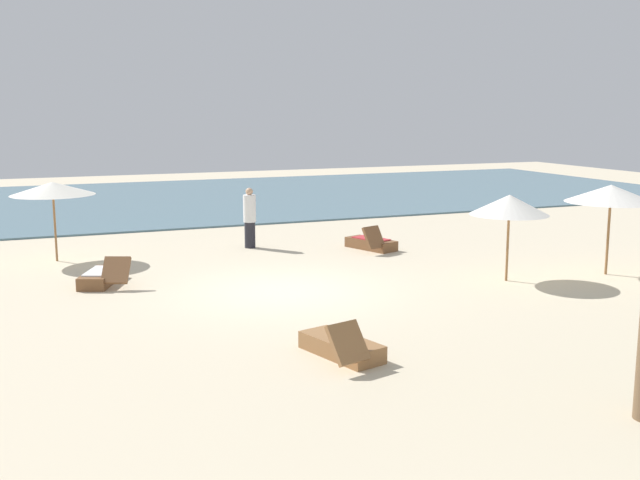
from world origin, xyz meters
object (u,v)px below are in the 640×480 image
umbrella_3 (509,205)px  person_1 (250,218)px  lounger_0 (102,277)px  umbrella_2 (53,189)px  lounger_1 (371,243)px  umbrella_0 (611,194)px  lounger_2 (342,347)px

umbrella_3 → person_1: bearing=124.5°
umbrella_3 → lounger_0: (-8.59, 3.09, -1.57)m
umbrella_2 → umbrella_3: 11.24m
umbrella_3 → lounger_0: umbrella_3 is taller
umbrella_2 → lounger_1: size_ratio=1.21×
lounger_1 → person_1: (-3.05, 1.53, 0.67)m
umbrella_3 → lounger_0: size_ratio=1.11×
lounger_1 → umbrella_0: bearing=-52.7°
lounger_1 → umbrella_2: bearing=169.0°
umbrella_2 → umbrella_3: (9.38, -6.21, -0.13)m
lounger_2 → person_1: 9.74m
lounger_1 → person_1: size_ratio=1.03×
lounger_0 → person_1: person_1 is taller
umbrella_2 → umbrella_3: umbrella_2 is taller
lounger_2 → person_1: bearing=81.7°
person_1 → umbrella_0: bearing=-43.5°
umbrella_2 → umbrella_3: bearing=-33.5°
person_1 → lounger_0: bearing=-145.0°
umbrella_2 → person_1: size_ratio=1.24×
umbrella_3 → person_1: (-4.22, 6.14, -0.89)m
umbrella_0 → umbrella_3: size_ratio=1.08×
umbrella_2 → person_1: 5.26m
lounger_0 → umbrella_2: bearing=104.2°
umbrella_3 → lounger_0: bearing=160.2°
umbrella_2 → lounger_1: 8.52m
umbrella_0 → person_1: 9.46m
umbrella_0 → lounger_0: (-11.18, 3.42, -1.74)m
umbrella_2 → person_1: bearing=-0.7°
lounger_2 → umbrella_3: bearing=31.7°
umbrella_0 → umbrella_2: umbrella_0 is taller
lounger_0 → lounger_2: (2.97, -6.56, -0.01)m
umbrella_0 → umbrella_2: bearing=151.4°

